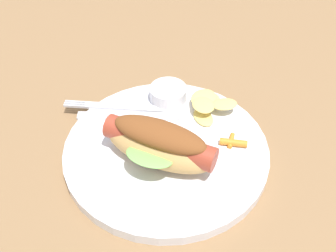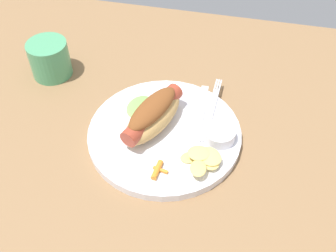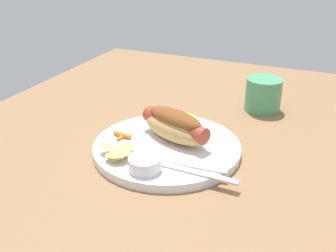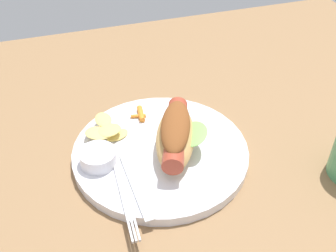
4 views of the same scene
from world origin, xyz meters
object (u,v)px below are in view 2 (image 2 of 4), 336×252
object	(u,v)px
hot_dog	(155,115)
fork	(211,110)
carrot_garnish	(158,170)
chips_pile	(202,159)
knife	(201,113)
plate	(165,134)
drinking_cup	(50,59)
sauce_ramekin	(219,135)

from	to	relation	value
hot_dog	fork	bearing A→B (deg)	-34.64
fork	carrot_garnish	bearing A→B (deg)	159.83
fork	chips_pile	distance (cm)	12.67
fork	knife	world-z (taller)	same
carrot_garnish	plate	bearing A→B (deg)	96.01
plate	fork	distance (cm)	10.26
chips_pile	knife	bearing A→B (deg)	100.48
knife	carrot_garnish	size ratio (longest dim) A/B	3.96
drinking_cup	knife	bearing A→B (deg)	-11.46
hot_dog	carrot_garnish	size ratio (longest dim) A/B	4.19
knife	drinking_cup	distance (cm)	33.42
knife	drinking_cup	bearing A→B (deg)	76.06
sauce_ramekin	chips_pile	xyz separation A→B (cm)	(-2.07, -5.94, 0.01)
fork	drinking_cup	size ratio (longest dim) A/B	2.06
drinking_cup	hot_dog	bearing A→B (deg)	-24.85
drinking_cup	chips_pile	bearing A→B (deg)	-27.42
knife	carrot_garnish	xyz separation A→B (cm)	(-4.67, -14.74, 0.26)
sauce_ramekin	drinking_cup	world-z (taller)	drinking_cup
plate	hot_dog	xyz separation A→B (cm)	(-1.83, 0.71, 3.82)
carrot_garnish	drinking_cup	distance (cm)	35.29
chips_pile	drinking_cup	xyz separation A→B (cm)	(-34.81, 18.06, 1.05)
hot_dog	knife	distance (cm)	9.44
knife	chips_pile	distance (cm)	11.67
plate	carrot_garnish	distance (cm)	9.09
sauce_ramekin	chips_pile	distance (cm)	6.29
plate	hot_dog	size ratio (longest dim) A/B	1.75
carrot_garnish	sauce_ramekin	bearing A→B (deg)	46.23
fork	knife	distance (cm)	2.20
carrot_garnish	drinking_cup	xyz separation A→B (cm)	(-28.03, 21.37, 1.75)
sauce_ramekin	fork	size ratio (longest dim) A/B	0.33
sauce_ramekin	fork	distance (cm)	7.15
chips_pile	carrot_garnish	world-z (taller)	chips_pile
plate	drinking_cup	distance (cm)	29.95
hot_dog	fork	world-z (taller)	hot_dog
fork	hot_dog	bearing A→B (deg)	126.07
chips_pile	carrot_garnish	xyz separation A→B (cm)	(-6.78, -3.30, -0.71)
chips_pile	plate	bearing A→B (deg)	143.79
hot_dog	sauce_ramekin	bearing A→B (deg)	-70.77
chips_pile	fork	bearing A→B (deg)	91.23
plate	hot_dog	bearing A→B (deg)	158.73
knife	chips_pile	world-z (taller)	chips_pile
fork	carrot_garnish	world-z (taller)	carrot_garnish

